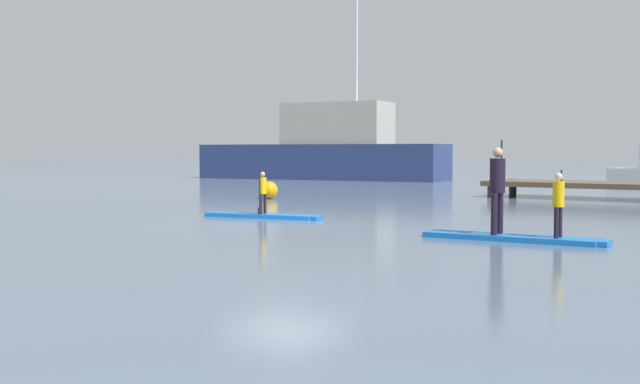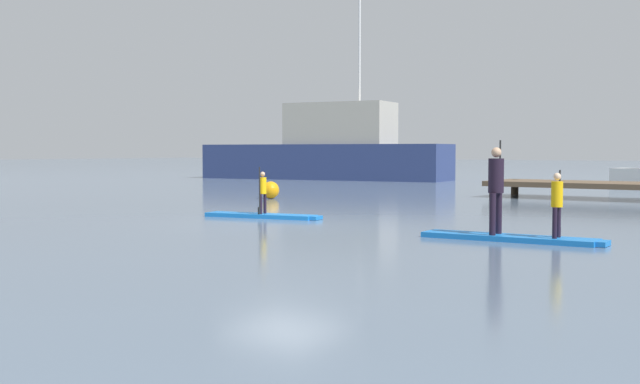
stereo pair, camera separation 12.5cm
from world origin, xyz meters
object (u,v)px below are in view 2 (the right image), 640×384
Objects in this scene: paddleboard_far at (512,238)px; mooring_buoy_near at (271,190)px; paddler_child_solo at (263,190)px; paddleboard_near at (263,216)px; paddler_child_front at (557,201)px; paddler_adult at (496,185)px; fishing_boat_white_large at (329,151)px.

paddleboard_far is 5.71× the size of mooring_buoy_near.
paddleboard_near is at bearing 91.62° from paddler_child_solo.
paddler_child_front is (7.74, -1.21, 0.08)m from paddler_child_solo.
paddler_adult reaches higher than paddler_child_solo.
paddler_child_front is at bearing -8.93° from paddler_child_solo.
paddler_adult reaches higher than mooring_buoy_near.
paddler_child_front reaches higher than paddleboard_near.
paddler_child_solo is 7.80m from mooring_buoy_near.
fishing_boat_white_large reaches higher than paddleboard_far.
paddleboard_far is at bearing -176.45° from paddler_child_front.
paddleboard_near is at bearing 170.97° from paddler_child_front.
mooring_buoy_near is at bearing 126.87° from paddler_child_solo.
paddler_child_front is at bearing -9.03° from paddleboard_near.
paddleboard_far is at bearing 1.60° from paddler_adult.
paddler_child_front reaches higher than paddleboard_far.
paddleboard_near is 7.04m from paddleboard_far.
fishing_boat_white_large is at bearing 120.56° from paddler_child_solo.
fishing_boat_white_large is (-13.37, 22.65, 0.96)m from paddler_child_solo.
paddler_adult is at bearing -11.03° from paddleboard_near.
paddleboard_near is at bearing 168.97° from paddler_adult.
paddler_child_solo is (0.00, -0.01, 0.63)m from paddleboard_near.
paddleboard_near is 0.91× the size of paddleboard_far.
paddleboard_near is 7.79m from mooring_buoy_near.
paddler_child_front is (7.74, -1.23, 0.71)m from paddleboard_near.
paddler_child_front is at bearing -48.50° from fishing_boat_white_large.
paddler_child_solo reaches higher than paddleboard_near.
paddler_child_solo is at bearing -88.38° from paddleboard_near.
paddleboard_near is 0.63m from paddler_child_solo.
paddleboard_far is 0.23× the size of fishing_boat_white_large.
paddler_adult reaches higher than paddler_child_front.
paddler_child_solo is at bearing -53.13° from mooring_buoy_near.
mooring_buoy_near is at bearing 147.11° from paddleboard_far.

